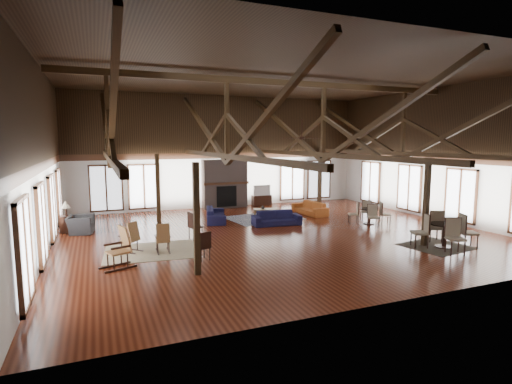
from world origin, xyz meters
name	(u,v)px	position (x,y,z in m)	size (l,w,h in m)	color
floor	(277,234)	(0.00, 0.00, 0.00)	(16.00, 16.00, 0.00)	#622714
ceiling	(278,76)	(0.00, 0.00, 6.00)	(16.00, 14.00, 0.02)	black
wall_back	(223,152)	(0.00, 7.00, 3.00)	(16.00, 0.02, 6.00)	silver
wall_front	(412,169)	(0.00, -7.00, 3.00)	(16.00, 0.02, 6.00)	silver
wall_left	(40,161)	(-8.00, 0.00, 3.00)	(0.02, 14.00, 6.00)	silver
wall_right	(437,154)	(8.00, 0.00, 3.00)	(0.02, 14.00, 6.00)	silver
roof_truss	(277,129)	(0.00, 0.00, 4.03)	(15.60, 14.07, 3.14)	#33210E
post_grid	(277,195)	(0.00, 0.00, 1.52)	(8.16, 7.16, 3.05)	#33210E
fireplace	(225,184)	(0.00, 6.67, 1.29)	(2.50, 0.69, 2.60)	#67554E
ceiling_fan	(302,137)	(0.50, -1.00, 3.73)	(1.60, 1.60, 0.75)	black
sofa_navy_front	(277,218)	(0.69, 1.51, 0.30)	(2.07, 0.81, 0.60)	black
sofa_navy_left	(216,215)	(-1.51, 3.25, 0.30)	(0.82, 2.09, 0.61)	#141234
sofa_orange	(310,208)	(3.31, 3.24, 0.31)	(0.82, 2.09, 0.61)	#A4511F
coffee_table	(266,210)	(0.86, 3.03, 0.39)	(1.29, 0.91, 0.45)	brown
vase	(263,207)	(0.72, 3.11, 0.54)	(0.17, 0.17, 0.18)	#B2B2B2
armchair	(80,225)	(-7.09, 3.00, 0.34)	(0.92, 1.05, 0.68)	#262628
side_table_lamp	(67,220)	(-7.60, 3.38, 0.48)	(0.49, 0.49, 1.26)	black
rocking_chair_a	(131,238)	(-5.47, -0.57, 0.48)	(0.84, 0.85, 1.01)	#9B643B
rocking_chair_b	(163,239)	(-4.53, -1.02, 0.46)	(0.44, 0.77, 0.97)	#9B643B
rocking_chair_c	(121,248)	(-5.88, -2.08, 0.57)	(1.05, 0.78, 1.21)	#9B643B
side_chair_a	(193,224)	(-3.22, 0.36, 0.59)	(0.52, 0.52, 1.02)	black
side_chair_b	(204,244)	(-3.52, -2.39, 0.53)	(0.49, 0.49, 0.91)	black
cafe_table_near	(444,231)	(4.44, -3.92, 0.57)	(2.19, 2.19, 1.14)	black
cafe_table_far	(369,213)	(4.53, 0.20, 0.47)	(1.82, 1.82, 0.95)	black
cup_near	(447,223)	(4.47, -4.01, 0.87)	(0.13, 0.13, 0.10)	#B2B2B2
cup_far	(370,207)	(4.58, 0.21, 0.73)	(0.13, 0.13, 0.10)	#B2B2B2
tv_console	(262,200)	(2.20, 6.75, 0.27)	(1.09, 0.41, 0.54)	black
television	(261,190)	(2.17, 6.75, 0.84)	(1.03, 0.13, 0.59)	#B2B2B2
rug_tan	(152,251)	(-4.85, -0.71, 0.01)	(2.97, 2.33, 0.01)	#CDB98E
rug_navy	(263,218)	(0.76, 3.13, 0.01)	(3.22, 2.42, 0.01)	#172142
rug_dark	(436,246)	(4.31, -3.74, 0.01)	(2.01, 1.83, 0.01)	black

